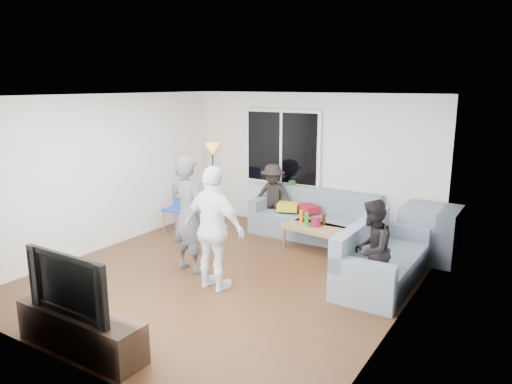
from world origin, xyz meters
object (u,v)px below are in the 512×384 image
Objects in this scene: sofa_right_section at (384,254)px; spectator_back at (273,197)px; spectator_right at (372,250)px; television at (76,282)px; side_chair at (176,210)px; floor_lamp at (213,181)px; tv_console at (81,331)px; player_left at (188,214)px; sofa_back_section at (313,215)px; coffee_table at (317,238)px; player_right at (214,229)px.

spectator_back is (-2.60, 1.38, 0.21)m from sofa_right_section.
sofa_right_section is 0.63m from spectator_right.
spectator_back is at bearing 95.15° from television.
side_chair is 0.55× the size of floor_lamp.
floor_lamp is 1.48m from spectator_back.
spectator_right reaches higher than tv_console.
spectator_right is 3.58m from television.
player_left is 1.38× the size of spectator_back.
television is (1.90, -3.68, 0.34)m from side_chair.
sofa_back_section is 2.09× the size of coffee_table.
spectator_back is at bearing -2.65° from floor_lamp.
sofa_back_section is at bearing 52.09° from sofa_right_section.
player_left is at bearing 112.73° from sofa_right_section.
side_chair is at bearing -102.83° from spectator_right.
side_chair reaches higher than coffee_table.
spectator_back is (-0.87, 0.03, 0.21)m from sofa_back_section.
spectator_right is (0.00, -0.58, 0.24)m from sofa_right_section.
television is at bearing 86.88° from player_right.
player_right reaches higher than sofa_back_section.
player_right is at bearing -103.43° from coffee_table.
floor_lamp reaches higher than sofa_right_section.
side_chair is at bearing -90.00° from floor_lamp.
tv_console is at bearing 147.62° from sofa_right_section.
sofa_right_section is at bearing 178.86° from spectator_right.
spectator_right is 3.26m from spectator_back.
sofa_right_section is 1.51× the size of spectator_right.
side_chair is 0.54× the size of tv_console.
floor_lamp reaches higher than spectator_back.
television reaches higher than side_chair.
sofa_right_section is at bearing -5.25° from side_chair.
coffee_table is 2.75m from side_chair.
tv_console is at bearing 86.88° from player_right.
spectator_back is at bearing -128.13° from spectator_right.
sofa_right_section is at bearing -19.57° from floor_lamp.
player_right reaches higher than tv_console.
sofa_back_section reaches higher than tv_console.
coffee_table is 1.99m from spectator_right.
sofa_back_section is at bearing -89.15° from player_right.
tv_console is at bearing -38.50° from spectator_right.
television reaches higher than sofa_back_section.
floor_lamp is at bearing -117.62° from spectator_right.
floor_lamp is (-4.07, 1.45, 0.36)m from sofa_right_section.
player_right is (0.71, -0.32, -0.02)m from player_left.
television is (-2.17, -2.84, 0.11)m from spectator_right.
coffee_table is 0.86× the size of spectator_back.
floor_lamp is at bearing 164.04° from spectator_back.
side_chair is (-2.69, -0.52, 0.23)m from coffee_table.
sofa_right_section is (1.73, -1.35, 0.00)m from sofa_back_section.
tv_console is at bearing -98.15° from spectator_back.
coffee_table is 0.95× the size of television.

